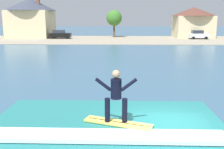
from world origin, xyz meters
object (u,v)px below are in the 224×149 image
at_px(wave_crest, 107,136).
at_px(surfboard, 118,123).
at_px(car_near_shore, 60,34).
at_px(car_far_shore, 198,35).
at_px(surfer, 116,93).
at_px(tree_tall_bare, 114,18).
at_px(house_gabled_white, 193,21).
at_px(house_with_chimney, 31,16).

distance_m(wave_crest, surfboard, 0.99).
bearing_deg(car_near_shore, car_far_shore, -0.69).
height_order(surfer, car_near_shore, surfer).
distance_m(surfboard, tree_tall_bare, 52.21).
bearing_deg(house_gabled_white, tree_tall_bare, 179.81).
height_order(car_near_shore, tree_tall_bare, tree_tall_bare).
distance_m(house_gabled_white, tree_tall_bare, 17.21).
height_order(surfer, car_far_shore, surfer).
height_order(surfboard, car_far_shore, car_far_shore).
height_order(car_far_shore, house_with_chimney, house_with_chimney).
distance_m(surfer, house_gabled_white, 54.42).
xyz_separation_m(surfer, tree_tall_bare, (-1.31, 52.08, 2.02)).
xyz_separation_m(wave_crest, car_near_shore, (-12.17, 47.38, 0.35)).
xyz_separation_m(car_near_shore, house_with_chimney, (-6.97, 3.18, 3.68)).
relative_size(surfboard, car_far_shore, 0.55).
bearing_deg(surfboard, house_gabled_white, 73.08).
relative_size(surfboard, house_with_chimney, 0.19).
bearing_deg(tree_tall_bare, car_far_shore, -14.58).
height_order(surfboard, tree_tall_bare, tree_tall_bare).
height_order(wave_crest, car_far_shore, car_far_shore).
relative_size(car_far_shore, tree_tall_bare, 0.65).
xyz_separation_m(surfboard, tree_tall_bare, (-1.36, 52.11, 2.94)).
bearing_deg(car_far_shore, house_with_chimney, 174.31).
distance_m(house_with_chimney, house_gabled_white, 35.36).
bearing_deg(surfer, car_far_shore, 71.50).
relative_size(car_near_shore, house_with_chimney, 0.39).
bearing_deg(tree_tall_bare, surfer, -88.56).
xyz_separation_m(wave_crest, house_with_chimney, (-19.14, 50.56, 4.03)).
bearing_deg(car_far_shore, house_gabled_white, 90.41).
height_order(surfboard, house_gabled_white, house_gabled_white).
distance_m(surfboard, house_gabled_white, 54.46).
relative_size(surfboard, surfer, 1.33).
xyz_separation_m(car_far_shore, house_gabled_white, (-0.03, 4.42, 2.69)).
height_order(car_near_shore, car_far_shore, same).
bearing_deg(house_with_chimney, car_far_shore, -5.69).
relative_size(surfboard, car_near_shore, 0.49).
relative_size(surfboard, tree_tall_bare, 0.35).
bearing_deg(car_far_shore, surfer, -108.50).
relative_size(car_near_shore, house_gabled_white, 0.44).
relative_size(surfer, car_near_shore, 0.37).
bearing_deg(house_with_chimney, surfboard, -69.13).
height_order(car_near_shore, house_with_chimney, house_with_chimney).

